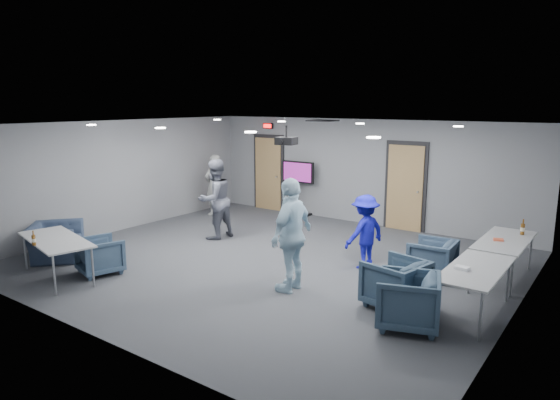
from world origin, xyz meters
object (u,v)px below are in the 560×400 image
Objects in this scene: table_right_b at (476,271)px; projector at (286,141)px; bottle_front at (34,240)px; tv_stand at (298,185)px; person_d at (365,232)px; chair_front_b at (55,242)px; chair_right_c at (408,301)px; chair_front_a at (100,256)px; table_front_left at (56,241)px; person_c at (292,235)px; chair_right_b at (395,283)px; bottle_right at (523,229)px; person_a at (214,185)px; person_b at (215,199)px; chair_right_a at (432,259)px; table_right_a at (505,242)px.

table_right_b is 4.11m from projector.
bottle_front is 0.17× the size of tv_stand.
tv_stand is 3.70× the size of projector.
person_d is 6.20m from chair_front_b.
chair_right_c reaches higher than chair_front_b.
chair_right_c is at bearing 20.80° from bottle_front.
chair_front_a is 0.49× the size of tv_stand.
person_d reaches higher than chair_front_b.
chair_front_a is 0.80m from table_front_left.
chair_front_a is at bearing -96.81° from chair_right_c.
person_c reaches higher than chair_front_a.
chair_right_b is 0.47× the size of table_right_b.
projector is at bearing -133.11° from chair_right_c.
chair_front_a is (-5.47, -1.16, -0.05)m from chair_right_c.
bottle_right is at bearing -106.13° from chair_front_b.
table_front_left is at bearing -92.11° from chair_right_c.
chair_right_c is at bearing 48.44° from chair_right_b.
chair_right_b is (1.22, -1.41, -0.33)m from person_d.
person_a is 2.53m from person_b.
table_right_b is at bearing 37.86° from chair_right_a.
person_b is 2.48× the size of chair_front_a.
person_a is 1.98× the size of chair_right_c.
tv_stand is (-5.18, 4.99, 0.47)m from chair_right_c.
chair_right_a is 0.91× the size of chair_right_b.
person_b is 0.91× the size of table_front_left.
chair_front_a is 0.41× the size of table_right_b.
chair_front_b reaches higher than chair_front_a.
chair_right_b is at bearing -42.99° from tv_stand.
person_d is at bearing 76.71° from person_a.
chair_right_b is (-0.00, -1.65, 0.03)m from chair_right_a.
person_c reaches higher than person_b.
person_a reaches higher than chair_front_b.
chair_front_b is at bearing 105.58° from table_right_b.
chair_front_a is at bearing -136.41° from chair_front_b.
bottle_right reaches higher than bottle_front.
bottle_front reaches higher than table_right_b.
table_right_a is 7.15× the size of bottle_front.
chair_front_a is 1.19m from bottle_front.
projector is at bearing -117.34° from chair_front_a.
chair_right_a is at bearing 40.71° from table_right_b.
chair_right_b is 3.15m from bottle_right.
chair_front_b is at bearing 16.21° from chair_front_a.
person_b reaches higher than table_right_a.
table_front_left is (-6.53, -2.73, 0.00)m from table_right_b.
bottle_front is (-6.43, -3.17, 0.14)m from table_right_b.
chair_right_b is 0.56× the size of tv_stand.
chair_right_c reaches higher than table_right_a.
chair_front_b is 5.11m from projector.
person_a is 6.08m from bottle_front.
table_right_a is 4.35m from projector.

